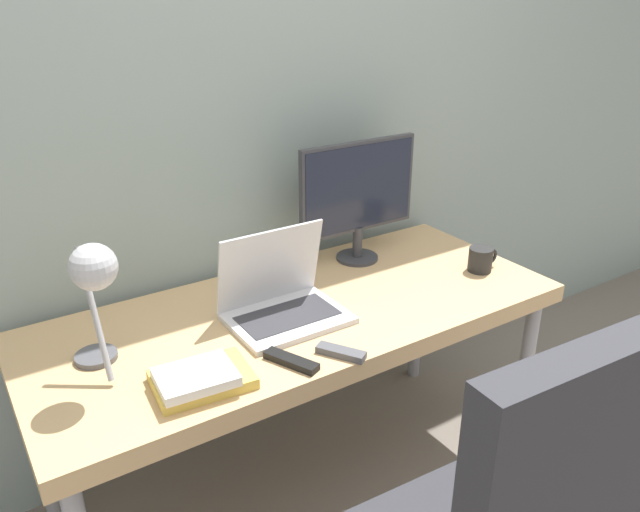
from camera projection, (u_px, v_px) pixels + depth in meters
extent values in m
cube|color=gray|center=(231.00, 98.00, 2.05)|extent=(8.00, 0.05, 2.60)
cube|color=tan|center=(300.00, 317.00, 1.98)|extent=(1.68, 0.71, 0.06)
cylinder|color=gray|center=(524.00, 377.00, 2.28)|extent=(0.05, 0.05, 0.65)
cylinder|color=gray|center=(40.00, 444.00, 1.95)|extent=(0.05, 0.05, 0.65)
cylinder|color=gray|center=(418.00, 312.00, 2.73)|extent=(0.05, 0.05, 0.65)
cube|color=silver|center=(288.00, 318.00, 1.89)|extent=(0.35, 0.26, 0.02)
cube|color=#2D2D33|center=(288.00, 316.00, 1.88)|extent=(0.30, 0.16, 0.00)
cube|color=silver|center=(270.00, 266.00, 1.91)|extent=(0.35, 0.06, 0.25)
cube|color=navy|center=(270.00, 266.00, 1.91)|extent=(0.31, 0.05, 0.22)
cylinder|color=#333338|center=(357.00, 257.00, 2.31)|extent=(0.15, 0.15, 0.01)
cylinder|color=#333338|center=(357.00, 242.00, 2.29)|extent=(0.04, 0.04, 0.11)
cube|color=#333338|center=(358.00, 187.00, 2.21)|extent=(0.48, 0.02, 0.33)
cube|color=black|center=(360.00, 188.00, 2.20)|extent=(0.45, 0.00, 0.30)
cylinder|color=#4C4C51|center=(96.00, 356.00, 1.70)|extent=(0.11, 0.11, 0.02)
cylinder|color=#99999E|center=(95.00, 314.00, 1.57)|extent=(0.02, 0.16, 0.32)
sphere|color=#B2B2B7|center=(93.00, 267.00, 1.45)|extent=(0.11, 0.11, 0.11)
cube|color=#2D2D33|center=(571.00, 504.00, 1.06)|extent=(0.49, 0.10, 0.63)
cube|color=gold|center=(202.00, 379.00, 1.59)|extent=(0.26, 0.20, 0.03)
cube|color=silver|center=(196.00, 377.00, 1.55)|extent=(0.20, 0.16, 0.03)
cube|color=black|center=(291.00, 361.00, 1.67)|extent=(0.10, 0.16, 0.02)
cube|color=#4C4C51|center=(341.00, 352.00, 1.71)|extent=(0.11, 0.14, 0.02)
cylinder|color=black|center=(480.00, 259.00, 2.21)|extent=(0.08, 0.08, 0.09)
torus|color=black|center=(491.00, 256.00, 2.23)|extent=(0.06, 0.01, 0.06)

